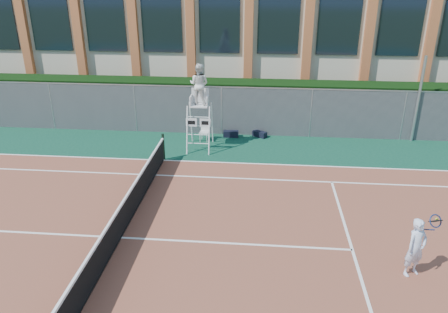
# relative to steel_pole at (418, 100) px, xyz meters

# --- Properties ---
(ground) EXTENTS (120.00, 120.00, 0.00)m
(ground) POSITION_rel_steel_pole_xyz_m (-10.48, -8.70, -1.88)
(ground) COLOR #233814
(apron) EXTENTS (36.00, 20.00, 0.01)m
(apron) POSITION_rel_steel_pole_xyz_m (-10.48, -7.70, -1.87)
(apron) COLOR #0C382A
(apron) RESTS_ON ground
(tennis_court) EXTENTS (23.77, 10.97, 0.02)m
(tennis_court) POSITION_rel_steel_pole_xyz_m (-10.48, -8.70, -1.86)
(tennis_court) COLOR brown
(tennis_court) RESTS_ON apron
(tennis_net) EXTENTS (0.10, 11.30, 1.10)m
(tennis_net) POSITION_rel_steel_pole_xyz_m (-10.48, -8.70, -1.34)
(tennis_net) COLOR black
(tennis_net) RESTS_ON ground
(fence) EXTENTS (40.00, 0.06, 2.20)m
(fence) POSITION_rel_steel_pole_xyz_m (-10.48, 0.10, -0.78)
(fence) COLOR #595E60
(fence) RESTS_ON ground
(hedge) EXTENTS (40.00, 1.40, 2.20)m
(hedge) POSITION_rel_steel_pole_xyz_m (-10.48, 1.30, -0.78)
(hedge) COLOR black
(hedge) RESTS_ON ground
(building) EXTENTS (45.00, 10.60, 8.22)m
(building) POSITION_rel_steel_pole_xyz_m (-10.48, 9.25, 2.27)
(building) COLOR beige
(building) RESTS_ON ground
(steel_pole) EXTENTS (0.12, 0.12, 3.75)m
(steel_pole) POSITION_rel_steel_pole_xyz_m (0.00, 0.00, 0.00)
(steel_pole) COLOR #9EA0A5
(steel_pole) RESTS_ON ground
(umpire_chair) EXTENTS (1.01, 1.56, 3.62)m
(umpire_chair) POSITION_rel_steel_pole_xyz_m (-9.21, -1.65, 0.77)
(umpire_chair) COLOR white
(umpire_chair) RESTS_ON ground
(plastic_chair) EXTENTS (0.44, 0.44, 0.84)m
(plastic_chair) POSITION_rel_steel_pole_xyz_m (-9.14, -0.79, -1.38)
(plastic_chair) COLOR silver
(plastic_chair) RESTS_ON apron
(sports_bag_near) EXTENTS (0.69, 0.30, 0.29)m
(sports_bag_near) POSITION_rel_steel_pole_xyz_m (-8.02, -0.27, -1.72)
(sports_bag_near) COLOR black
(sports_bag_near) RESTS_ON apron
(sports_bag_far) EXTENTS (0.69, 0.59, 0.26)m
(sports_bag_far) POSITION_rel_steel_pole_xyz_m (-6.72, -0.12, -1.74)
(sports_bag_far) COLOR black
(sports_bag_far) RESTS_ON apron
(tennis_player) EXTENTS (0.93, 0.72, 1.57)m
(tennis_player) POSITION_rel_steel_pole_xyz_m (-2.81, -9.58, -1.07)
(tennis_player) COLOR silver
(tennis_player) RESTS_ON tennis_court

